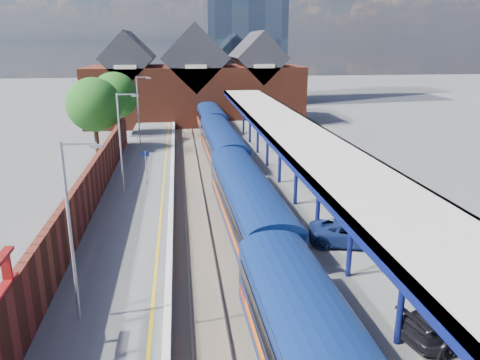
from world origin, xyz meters
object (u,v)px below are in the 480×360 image
Objects in this scene: lamp_post_d at (139,106)px; platform_sign at (146,162)px; parked_car_blue at (353,233)px; parked_car_dark at (463,321)px; train at (232,165)px; lamp_post_b at (73,223)px; lamp_post_c at (122,137)px.

lamp_post_d reaches higher than platform_sign.
parked_car_dark is at bearing -156.97° from parked_car_blue.
parked_car_blue is at bearing -69.06° from train.
lamp_post_d is (0.00, 32.00, 0.00)m from lamp_post_b.
lamp_post_b is at bearing -113.28° from train.
lamp_post_d is at bearing 41.95° from parked_car_blue.
lamp_post_b is at bearing -94.33° from platform_sign.
lamp_post_d reaches higher than parked_car_blue.
train is at bearing 66.72° from lamp_post_b.
parked_car_blue is (12.82, -26.71, -3.35)m from lamp_post_d.
lamp_post_c is 3.34m from platform_sign.
lamp_post_b is (-7.86, -18.26, 2.87)m from train.
platform_sign reaches higher than parked_car_blue.
lamp_post_d is 29.81m from parked_car_blue.
parked_car_dark is at bearing -59.38° from platform_sign.
lamp_post_b reaches higher than parked_car_blue.
lamp_post_c is 1.51× the size of parked_car_blue.
lamp_post_b is 1.00× the size of lamp_post_d.
lamp_post_d is 1.51× the size of parked_car_blue.
lamp_post_d is (-7.86, 13.74, 2.87)m from train.
parked_car_blue is at bearing -47.97° from platform_sign.
parked_car_blue is (4.96, -12.97, -0.48)m from train.
lamp_post_c is at bearing 66.44° from parked_car_blue.
lamp_post_b is 14.50m from parked_car_dark.
parked_car_dark is (13.79, -19.00, -3.30)m from lamp_post_c.
lamp_post_d is at bearing 95.56° from platform_sign.
lamp_post_b is at bearing 65.79° from parked_car_dark.
platform_sign is at bearing -84.44° from lamp_post_d.
parked_car_blue is at bearing 22.44° from lamp_post_b.
train is at bearing 2.30° from platform_sign.
train is 8.66m from lamp_post_c.
lamp_post_b is at bearing -90.00° from lamp_post_d.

